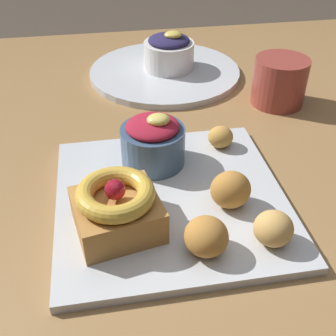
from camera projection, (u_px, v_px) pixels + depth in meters
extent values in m
cube|color=olive|center=(152.00, 173.00, 0.62)|extent=(1.45, 1.11, 0.04)
cube|color=silver|center=(171.00, 199.00, 0.53)|extent=(0.28, 0.28, 0.01)
cube|color=#B77F3D|center=(117.00, 215.00, 0.47)|extent=(0.11, 0.10, 0.04)
torus|color=gold|center=(115.00, 194.00, 0.45)|extent=(0.10, 0.10, 0.02)
sphere|color=maroon|center=(115.00, 190.00, 0.45)|extent=(0.02, 0.02, 0.02)
cylinder|color=#3D5675|center=(154.00, 146.00, 0.57)|extent=(0.09, 0.09, 0.05)
ellipsoid|color=#A31E33|center=(153.00, 126.00, 0.55)|extent=(0.07, 0.07, 0.02)
ellipsoid|color=#EAD666|center=(158.00, 120.00, 0.54)|extent=(0.03, 0.03, 0.01)
ellipsoid|color=gold|center=(221.00, 137.00, 0.61)|extent=(0.04, 0.03, 0.03)
ellipsoid|color=tan|center=(273.00, 229.00, 0.46)|extent=(0.04, 0.04, 0.04)
ellipsoid|color=#BC7F38|center=(231.00, 190.00, 0.50)|extent=(0.05, 0.04, 0.05)
ellipsoid|color=#BC7F38|center=(206.00, 236.00, 0.44)|extent=(0.05, 0.05, 0.04)
cylinder|color=silver|center=(165.00, 72.00, 0.84)|extent=(0.29, 0.29, 0.01)
cylinder|color=white|center=(169.00, 55.00, 0.83)|extent=(0.10, 0.10, 0.05)
ellipsoid|color=#28234C|center=(169.00, 40.00, 0.81)|extent=(0.08, 0.08, 0.02)
ellipsoid|color=#E5CC56|center=(173.00, 35.00, 0.80)|extent=(0.03, 0.03, 0.01)
cylinder|color=#993D33|center=(280.00, 81.00, 0.73)|extent=(0.09, 0.09, 0.08)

